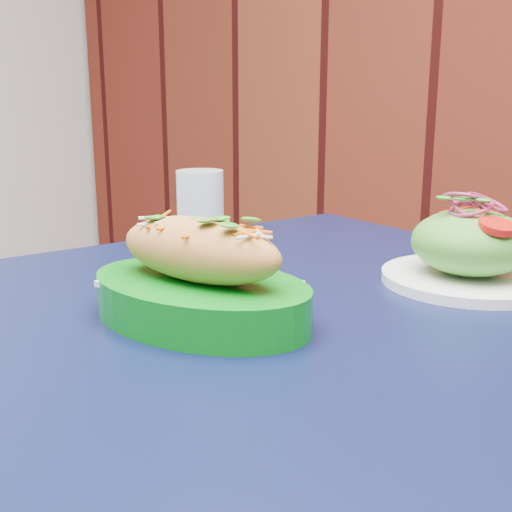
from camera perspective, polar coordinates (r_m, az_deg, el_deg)
The scene contains 4 objects.
cafe_table at distance 0.70m, azimuth 3.69°, elevation -11.47°, with size 0.98×0.98×0.75m.
banh_mi_basket at distance 0.62m, azimuth -5.04°, elevation -2.08°, with size 0.25×0.17×0.11m.
salad_plate at distance 0.79m, azimuth 18.53°, elevation 0.54°, with size 0.20×0.20×0.11m.
water_glass at distance 0.94m, azimuth -4.96°, elevation 4.22°, with size 0.07×0.07×0.11m, color silver.
Camera 1 is at (0.05, 1.07, 0.96)m, focal length 45.00 mm.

